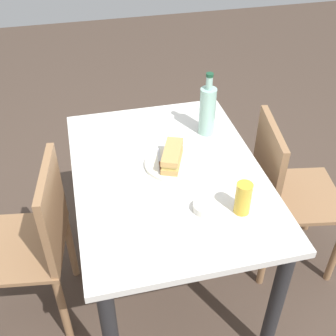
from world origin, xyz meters
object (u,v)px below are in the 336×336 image
object	(u,v)px
chair_near	(283,189)
baguette_sandwich_near	(172,156)
beer_glass	(243,198)
knife_near	(160,162)
plate_near	(172,164)
olive_bowl	(204,207)
chair_far	(35,239)
water_bottle	(207,110)
dining_table	(168,193)

from	to	relation	value
chair_near	baguette_sandwich_near	world-z (taller)	chair_near
beer_glass	baguette_sandwich_near	bearing A→B (deg)	29.32
chair_near	knife_near	world-z (taller)	chair_near
chair_near	plate_near	bearing A→B (deg)	89.86
plate_near	olive_bowl	distance (m)	0.30
chair_far	water_bottle	bearing A→B (deg)	-72.78
chair_far	olive_bowl	bearing A→B (deg)	-109.98
plate_near	knife_near	world-z (taller)	knife_near
chair_near	baguette_sandwich_near	xyz separation A→B (m)	(0.00, 0.56, 0.30)
chair_far	olive_bowl	world-z (taller)	chair_far
chair_far	plate_near	world-z (taller)	chair_far
beer_glass	water_bottle	bearing A→B (deg)	-3.18
chair_near	knife_near	bearing A→B (deg)	89.06
chair_near	baguette_sandwich_near	size ratio (longest dim) A/B	4.29
plate_near	beer_glass	bearing A→B (deg)	-150.68
baguette_sandwich_near	knife_near	xyz separation A→B (m)	(0.01, 0.05, -0.03)
dining_table	knife_near	world-z (taller)	knife_near
water_bottle	knife_near	bearing A→B (deg)	126.56
chair_near	baguette_sandwich_near	bearing A→B (deg)	89.86
baguette_sandwich_near	knife_near	world-z (taller)	baguette_sandwich_near
baguette_sandwich_near	beer_glass	size ratio (longest dim) A/B	1.50
water_bottle	chair_near	bearing A→B (deg)	-121.05
water_bottle	beer_glass	distance (m)	0.54
beer_glass	olive_bowl	size ratio (longest dim) A/B	1.51
dining_table	baguette_sandwich_near	bearing A→B (deg)	-35.43
olive_bowl	knife_near	bearing A→B (deg)	18.76
baguette_sandwich_near	dining_table	bearing A→B (deg)	144.57
dining_table	plate_near	xyz separation A→B (m)	(0.04, -0.03, 0.13)
knife_near	beer_glass	size ratio (longest dim) A/B	1.36
chair_near	plate_near	world-z (taller)	chair_near
dining_table	chair_far	bearing A→B (deg)	91.20
knife_near	baguette_sandwich_near	bearing A→B (deg)	-99.71
baguette_sandwich_near	beer_glass	distance (m)	0.38
chair_far	beer_glass	xyz separation A→B (m)	(-0.28, -0.80, 0.32)
knife_near	olive_bowl	bearing A→B (deg)	-161.24
dining_table	water_bottle	size ratio (longest dim) A/B	3.53
plate_near	water_bottle	world-z (taller)	water_bottle
baguette_sandwich_near	water_bottle	xyz separation A→B (m)	(0.21, -0.22, 0.07)
chair_near	knife_near	xyz separation A→B (m)	(0.01, 0.61, 0.27)
chair_far	plate_near	bearing A→B (deg)	-85.25
dining_table	knife_near	distance (m)	0.15
chair_near	beer_glass	size ratio (longest dim) A/B	6.42
chair_far	chair_near	world-z (taller)	same
plate_near	beer_glass	xyz separation A→B (m)	(-0.33, -0.19, 0.06)
chair_near	olive_bowl	size ratio (longest dim) A/B	9.70
dining_table	beer_glass	xyz separation A→B (m)	(-0.29, -0.21, 0.19)
dining_table	knife_near	size ratio (longest dim) A/B	5.99
plate_near	chair_far	bearing A→B (deg)	94.75
water_bottle	olive_bowl	distance (m)	0.54
water_bottle	beer_glass	size ratio (longest dim) A/B	2.31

